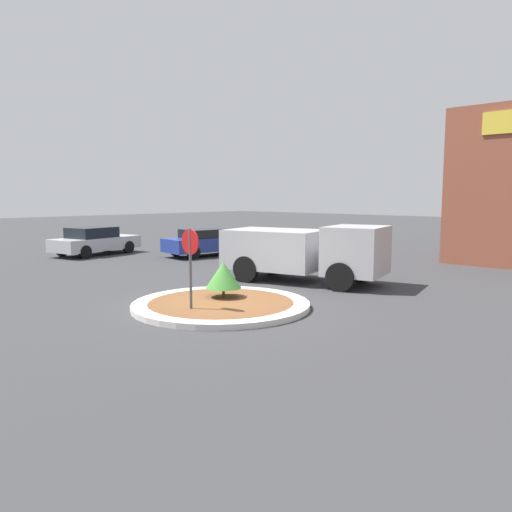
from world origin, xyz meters
TOP-DOWN VIEW (x-y plane):
  - ground_plane at (0.00, 0.00)m, footprint 120.00×120.00m
  - traffic_island at (0.00, 0.00)m, footprint 4.73×4.73m
  - stop_sign at (0.04, -1.05)m, footprint 0.64×0.07m
  - island_shrub at (-0.42, 0.47)m, footprint 1.00×1.00m
  - utility_truck at (-0.87, 4.62)m, footprint 5.86×3.42m
  - parked_sedan_silver at (-13.43, 3.66)m, footprint 2.68×4.68m
  - parked_sedan_blue at (-9.06, 7.33)m, footprint 2.20×4.55m

SIDE VIEW (x-z plane):
  - ground_plane at x=0.00m, z-range 0.00..0.00m
  - traffic_island at x=0.00m, z-range 0.00..0.15m
  - parked_sedan_blue at x=-9.06m, z-range 0.02..1.36m
  - parked_sedan_silver at x=-13.43m, z-range 0.01..1.41m
  - island_shrub at x=-0.42m, z-range 0.28..1.28m
  - utility_truck at x=-0.87m, z-range 0.11..2.09m
  - stop_sign at x=0.04m, z-range 0.40..2.57m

